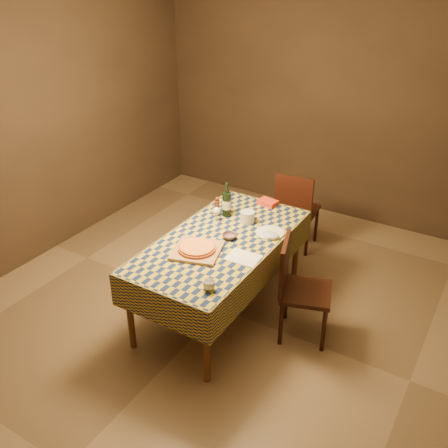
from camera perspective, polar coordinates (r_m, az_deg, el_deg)
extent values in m
plane|color=brown|center=(4.83, -0.31, -9.68)|extent=(5.00, 5.00, 0.00)
plane|color=white|center=(3.81, -0.43, 24.23)|extent=(5.00, 5.00, 0.00)
cube|color=#34271D|center=(6.28, 11.98, 12.81)|extent=(4.50, 0.10, 2.70)
cube|color=#34271D|center=(5.58, -20.76, 9.62)|extent=(0.10, 5.00, 2.70)
cylinder|color=brown|center=(4.26, -10.72, -9.80)|extent=(0.06, 0.06, 0.75)
cylinder|color=brown|center=(3.89, -2.00, -13.58)|extent=(0.06, 0.06, 0.75)
cylinder|color=brown|center=(5.38, 0.85, -0.53)|extent=(0.06, 0.06, 0.75)
cylinder|color=brown|center=(5.09, 8.26, -2.68)|extent=(0.06, 0.06, 0.75)
cube|color=brown|center=(4.41, -0.34, -2.09)|extent=(0.90, 1.80, 0.03)
cube|color=brown|center=(4.40, -0.34, -1.87)|extent=(0.92, 1.82, 0.02)
cube|color=brown|center=(3.86, -7.56, -9.53)|extent=(0.94, 0.01, 0.30)
cube|color=brown|center=(5.17, 4.98, 1.18)|extent=(0.94, 0.01, 0.30)
cube|color=brown|center=(4.70, -5.18, -1.85)|extent=(0.01, 1.84, 0.30)
cube|color=brown|center=(4.28, 5.00, -5.11)|extent=(0.01, 1.84, 0.30)
cube|color=#A0764B|center=(4.21, -3.10, -3.05)|extent=(0.48, 0.48, 0.02)
cylinder|color=#A3411B|center=(4.20, -3.11, -2.80)|extent=(0.41, 0.41, 0.02)
cylinder|color=orange|center=(4.19, -3.11, -2.61)|extent=(0.37, 0.37, 0.01)
cylinder|color=#532113|center=(4.76, -0.78, 1.85)|extent=(0.06, 0.06, 0.16)
sphere|color=#532113|center=(4.71, -0.79, 2.91)|extent=(0.04, 0.04, 0.04)
imported|color=#5E464F|center=(4.40, 0.63, -1.42)|extent=(0.16, 0.16, 0.04)
cylinder|color=silver|center=(4.68, -0.87, 0.30)|extent=(0.07, 0.07, 0.00)
cylinder|color=silver|center=(4.66, -0.87, 0.70)|extent=(0.01, 0.01, 0.07)
sphere|color=silver|center=(4.63, -0.88, 1.49)|extent=(0.07, 0.07, 0.07)
ellipsoid|color=#400907|center=(4.63, -0.88, 1.40)|extent=(0.05, 0.05, 0.03)
cylinder|color=black|center=(4.73, 0.31, 2.26)|extent=(0.10, 0.10, 0.24)
cylinder|color=black|center=(4.66, 0.31, 4.13)|extent=(0.04, 0.04, 0.10)
cylinder|color=beige|center=(4.73, 0.31, 2.26)|extent=(0.11, 0.11, 0.09)
cylinder|color=silver|center=(4.65, 2.71, 0.81)|extent=(0.17, 0.17, 0.11)
cube|color=red|center=(5.01, 5.03, 2.48)|extent=(0.20, 0.16, 0.05)
cylinder|color=white|center=(4.50, 5.28, -0.99)|extent=(0.27, 0.27, 0.01)
imported|color=silver|center=(3.75, -1.70, -7.00)|extent=(0.12, 0.12, 0.07)
cube|color=white|center=(4.14, 2.22, -3.83)|extent=(0.28, 0.22, 0.00)
ellipsoid|color=#A0B3CD|center=(4.43, 5.37, -1.28)|extent=(0.17, 0.14, 0.05)
cube|color=black|center=(5.67, 8.43, 1.62)|extent=(0.46, 0.46, 0.04)
cube|color=black|center=(5.39, 7.95, 3.13)|extent=(0.42, 0.07, 0.46)
cylinder|color=black|center=(5.89, 10.48, -0.07)|extent=(0.04, 0.04, 0.43)
cylinder|color=black|center=(5.98, 7.19, 0.65)|extent=(0.04, 0.04, 0.43)
cylinder|color=black|center=(5.58, 9.43, -1.65)|extent=(0.04, 0.04, 0.43)
cylinder|color=black|center=(5.68, 5.97, -0.87)|extent=(0.04, 0.04, 0.43)
cube|color=black|center=(4.34, 9.38, -7.69)|extent=(0.53, 0.53, 0.04)
cube|color=black|center=(4.21, 6.93, -4.61)|extent=(0.16, 0.41, 0.46)
cylinder|color=black|center=(4.34, 11.33, -11.85)|extent=(0.04, 0.04, 0.43)
cylinder|color=black|center=(4.62, 11.60, -9.01)|extent=(0.04, 0.04, 0.43)
cylinder|color=black|center=(4.35, 6.51, -11.28)|extent=(0.04, 0.04, 0.43)
cylinder|color=black|center=(4.63, 7.12, -8.49)|extent=(0.04, 0.04, 0.43)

